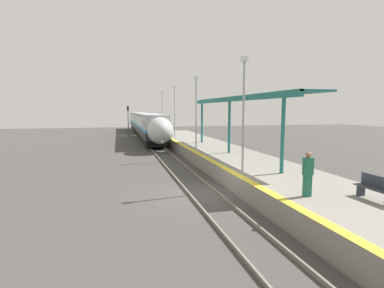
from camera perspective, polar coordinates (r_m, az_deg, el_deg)
name	(u,v)px	position (r m, az deg, el deg)	size (l,w,h in m)	color
ground_plane	(203,194)	(15.46, 2.06, -9.56)	(120.00, 120.00, 0.00)	#423F3D
rail_left	(189,194)	(15.26, -0.57, -9.47)	(0.08, 90.00, 0.15)	slate
rail_right	(216,192)	(15.64, 4.63, -9.09)	(0.08, 90.00, 0.15)	slate
train	(144,123)	(48.98, -9.14, 3.98)	(2.74, 41.50, 3.70)	black
platform_right	(275,180)	(16.87, 15.52, -6.68)	(5.00, 64.00, 0.99)	gray
platform_bench	(377,188)	(12.93, 31.71, -7.09)	(0.44, 1.66, 0.89)	#2D333D
person_waiting	(308,173)	(12.25, 21.19, -5.22)	(0.36, 0.23, 1.73)	#1E604C
railway_signal	(128,118)	(47.15, -12.07, 4.77)	(0.28, 0.28, 4.80)	#59595E
lamppost_near	(244,108)	(16.04, 9.80, 6.86)	(0.36, 0.20, 6.03)	#9E9EA3
lamppost_mid	(196,108)	(25.34, 0.79, 6.83)	(0.36, 0.20, 6.03)	#9E9EA3
lamppost_far	(175,109)	(34.92, -3.34, 6.76)	(0.36, 0.20, 6.03)	#9E9EA3
lamppost_farthest	(162,109)	(44.60, -5.68, 6.71)	(0.36, 0.20, 6.03)	#9E9EA3
station_canopy	(237,101)	(23.16, 8.52, 8.20)	(2.02, 18.27, 4.26)	#1E6B66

